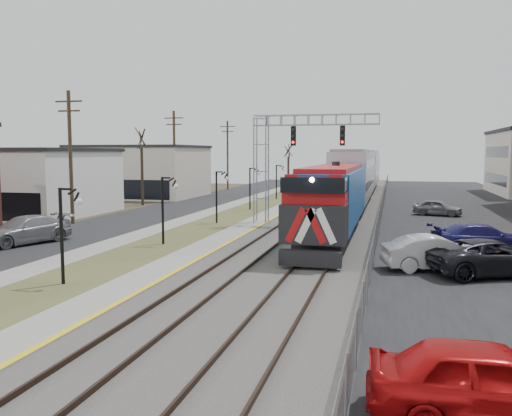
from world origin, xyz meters
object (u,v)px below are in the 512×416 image
(signal_gantry, at_px, (284,150))
(train, at_px, (357,177))
(car_lot_b, at_px, (436,254))
(car_lot_a, at_px, (490,384))

(signal_gantry, bearing_deg, train, 76.21)
(signal_gantry, relative_size, car_lot_b, 1.87)
(signal_gantry, relative_size, car_lot_a, 1.86)
(car_lot_a, bearing_deg, train, 4.35)
(signal_gantry, height_order, car_lot_b, signal_gantry)
(car_lot_a, bearing_deg, car_lot_b, -2.72)
(signal_gantry, distance_m, car_lot_a, 30.00)
(train, relative_size, car_lot_b, 13.08)
(train, height_order, car_lot_b, train)
(train, bearing_deg, signal_gantry, -103.79)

